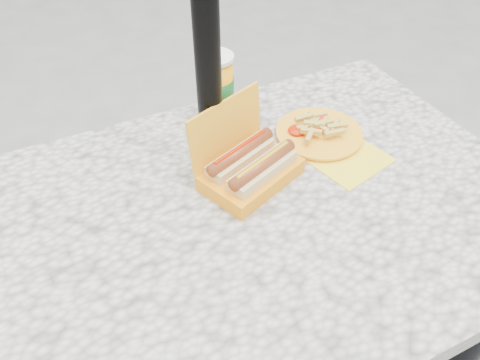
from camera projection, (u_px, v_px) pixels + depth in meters
name	position (u px, v px, depth m)	size (l,w,h in m)	color
picnic_table	(245.00, 245.00, 1.00)	(1.20, 0.80, 0.75)	beige
umbrella_pole	(205.00, 8.00, 0.80)	(0.05, 0.05, 2.20)	black
hotdog_box	(249.00, 166.00, 0.97)	(0.24, 0.21, 0.17)	#F4A51B
fries_plate	(321.00, 134.00, 1.10)	(0.21, 0.29, 0.04)	yellow
soda_cup	(216.00, 88.00, 1.11)	(0.09, 0.09, 0.17)	#FFA10D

